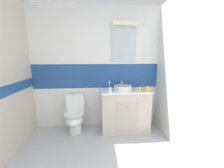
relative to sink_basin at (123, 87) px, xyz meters
The scene contains 9 objects.
ground_plane 1.42m from the sink_basin, 118.01° to the right, with size 3.20×3.48×0.04m, color #B2B2B7.
wall_back_tiled 0.68m from the sink_basin, 150.08° to the left, with size 3.20×0.20×2.50m.
wall_right_plain 1.32m from the sink_basin, 48.80° to the right, with size 0.10×3.48×2.50m, color white.
vanity_cabinet 0.48m from the sink_basin, ahead, with size 0.96×0.52×0.85m.
sink_basin is the anchor object (origin of this frame).
toilet 1.10m from the sink_basin, behind, with size 0.37×0.50×0.77m.
toothbrush_cup 0.33m from the sink_basin, 144.58° to the right, with size 0.06×0.06×0.22m.
soap_dispenser 0.48m from the sink_basin, 21.71° to the right, with size 0.05×0.05×0.15m.
lotion_bottle_short 0.34m from the sink_basin, 29.99° to the right, with size 0.05×0.05×0.12m.
Camera 1 is at (0.06, -0.40, 1.49)m, focal length 21.41 mm.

